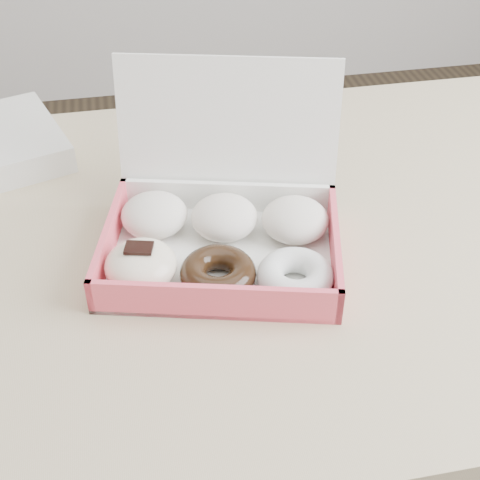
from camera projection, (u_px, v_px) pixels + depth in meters
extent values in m
cube|color=tan|center=(267.00, 241.00, 0.94)|extent=(1.20, 0.80, 0.04)
cylinder|color=tan|center=(464.00, 246.00, 1.52)|extent=(0.05, 0.05, 0.71)
cube|color=white|center=(222.00, 258.00, 0.87)|extent=(0.34, 0.29, 0.01)
cube|color=#F55162|center=(214.00, 302.00, 0.78)|extent=(0.29, 0.08, 0.05)
cube|color=white|center=(227.00, 198.00, 0.94)|extent=(0.29, 0.08, 0.05)
cube|color=#F55162|center=(109.00, 241.00, 0.87)|extent=(0.06, 0.21, 0.05)
cube|color=#F55162|center=(335.00, 249.00, 0.85)|extent=(0.06, 0.21, 0.05)
cube|color=white|center=(228.00, 137.00, 0.91)|extent=(0.30, 0.12, 0.22)
ellipsoid|color=white|center=(154.00, 215.00, 0.90)|extent=(0.11, 0.11, 0.05)
ellipsoid|color=white|center=(224.00, 217.00, 0.90)|extent=(0.11, 0.11, 0.05)
ellipsoid|color=white|center=(295.00, 220.00, 0.89)|extent=(0.11, 0.11, 0.05)
ellipsoid|color=beige|center=(141.00, 265.00, 0.82)|extent=(0.11, 0.11, 0.05)
cube|color=black|center=(139.00, 248.00, 0.80)|extent=(0.04, 0.03, 0.00)
torus|color=black|center=(218.00, 273.00, 0.82)|extent=(0.12, 0.12, 0.03)
torus|color=white|center=(295.00, 276.00, 0.82)|extent=(0.12, 0.12, 0.03)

